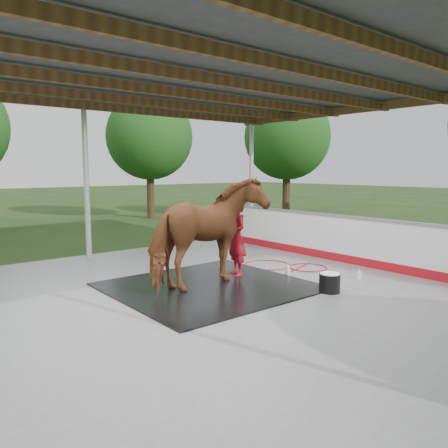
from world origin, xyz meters
TOP-DOWN VIEW (x-y plane):
  - ground at (0.00, 0.00)m, footprint 100.00×100.00m
  - concrete_slab at (0.00, 0.00)m, footprint 12.00×10.00m
  - pavilion_structure at (0.00, -0.00)m, footprint 12.60×10.60m
  - dasher_board at (4.60, 0.00)m, footprint 0.16×8.00m
  - tree_belt at (0.30, 0.90)m, footprint 28.00×28.00m
  - rubber_mat at (0.66, 0.42)m, footprint 3.57×3.35m
  - horse at (0.66, 0.42)m, footprint 2.61×1.47m
  - handler at (1.66, 0.77)m, footprint 0.55×0.69m
  - wash_bucket at (2.17, -1.28)m, footprint 0.39×0.39m
  - soap_bottle_a at (2.54, 0.11)m, footprint 0.13×0.13m
  - soap_bottle_b at (3.46, -1.05)m, footprint 0.14×0.14m
  - hose_coil at (3.08, 0.75)m, footprint 1.52×1.77m

SIDE VIEW (x-z plane):
  - ground at x=0.00m, z-range 0.00..0.00m
  - concrete_slab at x=0.00m, z-range 0.00..0.05m
  - hose_coil at x=3.08m, z-range 0.05..0.07m
  - rubber_mat at x=0.66m, z-range 0.05..0.08m
  - soap_bottle_b at x=3.46m, z-range 0.05..0.26m
  - soap_bottle_a at x=2.54m, z-range 0.05..0.33m
  - wash_bucket at x=2.17m, z-range 0.05..0.41m
  - dasher_board at x=4.60m, z-range 0.02..1.17m
  - handler at x=1.66m, z-range 0.05..1.69m
  - horse at x=0.66m, z-range 0.08..2.17m
  - tree_belt at x=0.30m, z-range 0.89..6.69m
  - pavilion_structure at x=0.00m, z-range 1.94..5.99m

